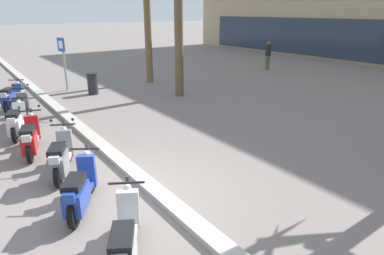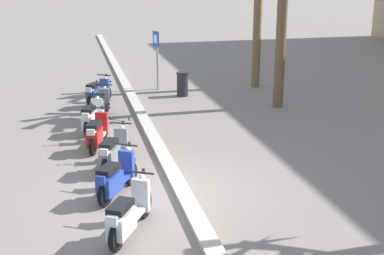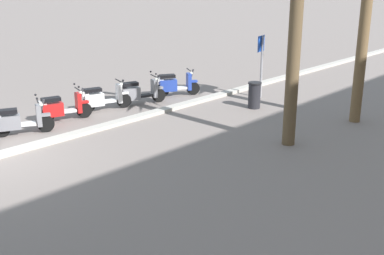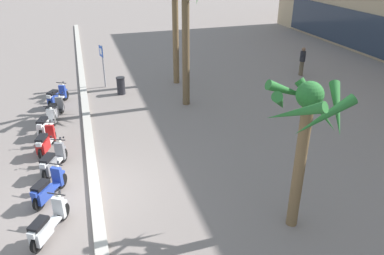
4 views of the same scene
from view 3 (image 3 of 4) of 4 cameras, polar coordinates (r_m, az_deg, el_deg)
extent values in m
cylinder|color=black|center=(19.61, 0.14, 4.57)|extent=(0.50, 0.35, 0.52)
cylinder|color=black|center=(19.31, -3.44, 4.32)|extent=(0.50, 0.35, 0.52)
cube|color=silver|center=(19.45, -1.50, 4.63)|extent=(0.66, 0.54, 0.08)
cube|color=#233D9E|center=(19.31, -2.81, 4.91)|extent=(0.75, 0.62, 0.46)
cube|color=black|center=(19.23, -2.89, 5.97)|extent=(0.67, 0.56, 0.12)
cube|color=#233D9E|center=(19.50, -0.37, 5.36)|extent=(0.29, 0.36, 0.66)
cube|color=#233D9E|center=(19.55, 0.14, 5.40)|extent=(0.36, 0.30, 0.08)
cylinder|color=#333338|center=(19.49, -0.14, 5.81)|extent=(0.28, 0.20, 0.69)
cylinder|color=black|center=(19.40, -0.37, 6.72)|extent=(0.32, 0.50, 0.04)
sphere|color=white|center=(19.46, -0.09, 6.33)|extent=(0.12, 0.12, 0.12)
cube|color=silver|center=(19.19, -3.70, 5.63)|extent=(0.31, 0.29, 0.16)
cylinder|color=black|center=(18.55, -3.88, 3.75)|extent=(0.53, 0.26, 0.52)
cylinder|color=black|center=(18.05, -7.78, 3.22)|extent=(0.53, 0.26, 0.52)
cube|color=black|center=(18.30, -5.67, 3.69)|extent=(0.66, 0.45, 0.08)
cube|color=slate|center=(18.08, -7.15, 3.89)|extent=(0.75, 0.51, 0.46)
cube|color=black|center=(17.99, -7.26, 5.01)|extent=(0.66, 0.47, 0.12)
cube|color=slate|center=(18.41, -4.41, 4.56)|extent=(0.24, 0.37, 0.66)
cube|color=slate|center=(18.48, -3.90, 4.62)|extent=(0.35, 0.25, 0.08)
cylinder|color=#333338|center=(18.41, -4.20, 5.04)|extent=(0.29, 0.15, 0.69)
cylinder|color=black|center=(18.31, -4.45, 5.99)|extent=(0.21, 0.55, 0.04)
sphere|color=white|center=(18.38, -4.15, 5.59)|extent=(0.12, 0.12, 0.12)
cube|color=black|center=(17.92, -8.08, 4.60)|extent=(0.29, 0.26, 0.16)
sphere|color=black|center=(18.49, -4.82, 6.48)|extent=(0.07, 0.07, 0.07)
sphere|color=black|center=(18.06, -4.20, 6.22)|extent=(0.07, 0.07, 0.07)
cylinder|color=black|center=(17.92, -7.90, 3.11)|extent=(0.53, 0.25, 0.52)
cylinder|color=black|center=(17.51, -11.99, 2.53)|extent=(0.53, 0.25, 0.52)
cube|color=white|center=(17.70, -9.78, 3.04)|extent=(0.66, 0.45, 0.08)
cube|color=white|center=(17.53, -11.34, 3.17)|extent=(0.75, 0.51, 0.44)
cube|color=black|center=(17.44, -11.47, 4.28)|extent=(0.66, 0.47, 0.12)
cube|color=white|center=(17.79, -8.48, 3.94)|extent=(0.24, 0.37, 0.66)
cube|color=white|center=(17.85, -7.94, 4.01)|extent=(0.35, 0.25, 0.08)
cylinder|color=#333338|center=(17.78, -8.26, 4.44)|extent=(0.29, 0.15, 0.69)
cylinder|color=black|center=(17.68, -8.55, 5.41)|extent=(0.21, 0.55, 0.04)
sphere|color=white|center=(17.75, -8.23, 5.01)|extent=(0.12, 0.12, 0.12)
cube|color=white|center=(17.39, -12.33, 3.84)|extent=(0.29, 0.26, 0.16)
cylinder|color=black|center=(16.92, -12.40, 1.96)|extent=(0.53, 0.24, 0.52)
cylinder|color=black|center=(16.60, -16.59, 1.33)|extent=(0.53, 0.24, 0.52)
cube|color=silver|center=(16.75, -14.33, 1.87)|extent=(0.66, 0.44, 0.08)
cube|color=red|center=(16.61, -15.91, 2.00)|extent=(0.74, 0.50, 0.44)
cube|color=black|center=(16.51, -16.08, 3.15)|extent=(0.66, 0.46, 0.12)
cube|color=red|center=(16.79, -13.05, 2.83)|extent=(0.23, 0.37, 0.66)
cube|color=red|center=(16.84, -12.47, 2.91)|extent=(0.35, 0.24, 0.08)
cylinder|color=#333338|center=(16.78, -12.83, 3.36)|extent=(0.29, 0.15, 0.69)
cylinder|color=black|center=(16.68, -13.17, 4.39)|extent=(0.20, 0.55, 0.04)
sphere|color=white|center=(16.74, -12.80, 3.97)|extent=(0.12, 0.12, 0.12)
cube|color=silver|center=(16.48, -16.99, 2.68)|extent=(0.29, 0.26, 0.16)
sphere|color=black|center=(16.87, -13.50, 4.93)|extent=(0.07, 0.07, 0.07)
sphere|color=black|center=(16.42, -13.01, 4.62)|extent=(0.07, 0.07, 0.07)
cylinder|color=black|center=(15.73, -16.62, 0.41)|extent=(0.51, 0.31, 0.52)
cylinder|color=black|center=(15.68, -21.26, -0.12)|extent=(0.51, 0.31, 0.52)
cube|color=silver|center=(15.68, -18.77, 0.37)|extent=(0.66, 0.50, 0.08)
cube|color=slate|center=(15.64, -20.53, 0.54)|extent=(0.75, 0.57, 0.43)
cube|color=black|center=(15.54, -20.74, 1.75)|extent=(0.67, 0.52, 0.12)
cube|color=slate|center=(15.63, -17.36, 1.35)|extent=(0.27, 0.37, 0.66)
cube|color=slate|center=(15.65, -16.71, 1.42)|extent=(0.36, 0.28, 0.08)
cylinder|color=#333338|center=(15.60, -17.12, 1.91)|extent=(0.29, 0.18, 0.69)
cylinder|color=black|center=(15.51, -17.52, 3.01)|extent=(0.27, 0.53, 0.04)
sphere|color=white|center=(15.55, -17.11, 2.56)|extent=(0.12, 0.12, 0.12)
sphere|color=black|center=(15.72, -17.71, 3.63)|extent=(0.07, 0.07, 0.07)
sphere|color=black|center=(15.25, -17.56, 3.23)|extent=(0.07, 0.07, 0.07)
cylinder|color=#939399|center=(19.17, 8.07, 6.95)|extent=(0.09, 0.09, 2.40)
cube|color=#1947B7|center=(19.04, 8.03, 9.63)|extent=(0.59, 0.16, 0.60)
cube|color=white|center=(19.05, 7.99, 9.64)|extent=(0.32, 0.09, 0.33)
cylinder|color=brown|center=(13.66, 11.87, 10.54)|extent=(0.36, 0.36, 6.25)
cylinder|color=brown|center=(16.49, 19.34, 10.70)|extent=(0.35, 0.35, 6.00)
cylinder|color=#232328|center=(17.80, 7.26, 3.66)|extent=(0.44, 0.44, 0.90)
cylinder|color=black|center=(17.69, 7.31, 5.14)|extent=(0.48, 0.48, 0.06)
camera|label=1|loc=(15.13, -49.43, 7.00)|focal=31.65mm
camera|label=2|loc=(15.39, -68.39, 6.43)|focal=48.39mm
camera|label=4|loc=(13.62, -76.36, 15.78)|focal=35.16mm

